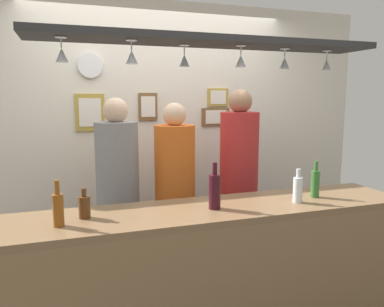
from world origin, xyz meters
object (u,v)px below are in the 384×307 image
bottle_beer_green_import (315,183)px  bottle_beer_amber_tall (58,209)px  person_middle_orange_shirt (175,181)px  person_right_red_shirt (239,168)px  bottle_beer_brown_stubby (84,206)px  bottle_soda_clear (298,189)px  picture_frame_lower_pair (216,117)px  picture_frame_caricature (90,112)px  wall_clock (90,66)px  person_left_grey_shirt (118,182)px  picture_frame_upper_small (218,97)px  picture_frame_crest (148,107)px  bottle_wine_dark_red (215,191)px

bottle_beer_green_import → bottle_beer_amber_tall: same height
person_middle_orange_shirt → person_right_red_shirt: (0.59, 0.00, 0.07)m
bottle_beer_brown_stubby → bottle_soda_clear: size_ratio=0.78×
bottle_beer_green_import → picture_frame_lower_pair: size_ratio=0.87×
picture_frame_caricature → picture_frame_lower_pair: 1.25m
person_right_red_shirt → bottle_soda_clear: (0.02, -0.86, 0.02)m
bottle_beer_amber_tall → wall_clock: size_ratio=1.18×
bottle_beer_brown_stubby → wall_clock: bearing=83.7°
person_middle_orange_shirt → picture_frame_caricature: bearing=135.8°
person_left_grey_shirt → bottle_beer_brown_stubby: size_ratio=9.38×
person_right_red_shirt → wall_clock: wall_clock is taller
picture_frame_upper_small → picture_frame_crest: bearing=180.0°
bottle_beer_brown_stubby → picture_frame_caricature: size_ratio=0.53×
bottle_beer_amber_tall → picture_frame_crest: picture_frame_crest is taller
picture_frame_upper_small → picture_frame_lower_pair: 0.20m
bottle_beer_brown_stubby → picture_frame_lower_pair: (1.38, 1.37, 0.43)m
bottle_wine_dark_red → picture_frame_caricature: (-0.66, 1.44, 0.44)m
picture_frame_lower_pair → wall_clock: bearing=-179.7°
bottle_wine_dark_red → bottle_beer_brown_stubby: bearing=175.0°
bottle_beer_green_import → picture_frame_crest: size_ratio=1.00×
picture_frame_crest → bottle_soda_clear: bearing=-64.5°
bottle_wine_dark_red → picture_frame_crest: bearing=94.7°
bottle_beer_amber_tall → picture_frame_lower_pair: size_ratio=0.87×
bottle_beer_brown_stubby → picture_frame_crest: (0.68, 1.37, 0.54)m
person_middle_orange_shirt → picture_frame_caricature: picture_frame_caricature is taller
bottle_beer_amber_tall → picture_frame_upper_small: size_ratio=1.18×
person_right_red_shirt → person_middle_orange_shirt: bearing=180.0°
bottle_soda_clear → picture_frame_lower_pair: 1.54m
person_middle_orange_shirt → bottle_wine_dark_red: (0.03, -0.82, 0.11)m
person_middle_orange_shirt → picture_frame_caricature: (-0.63, 0.62, 0.56)m
bottle_beer_amber_tall → person_middle_orange_shirt: bearing=43.2°
bottle_beer_green_import → bottle_beer_brown_stubby: bearing=178.7°
wall_clock → bottle_beer_green_import: bearing=-44.5°
picture_frame_upper_small → wall_clock: bearing=-179.7°
bottle_beer_brown_stubby → person_middle_orange_shirt: bearing=44.5°
person_left_grey_shirt → bottle_wine_dark_red: (0.50, -0.82, 0.09)m
picture_frame_crest → bottle_wine_dark_red: bearing=-85.3°
wall_clock → picture_frame_lower_pair: bearing=0.3°
bottle_beer_amber_tall → wall_clock: (0.29, 1.46, 0.88)m
bottle_beer_amber_tall → picture_frame_lower_pair: bearing=44.0°
picture_frame_caricature → wall_clock: bearing=-19.2°
person_right_red_shirt → bottle_soda_clear: size_ratio=7.65×
bottle_beer_amber_tall → bottle_wine_dark_red: (0.94, 0.03, 0.02)m
bottle_wine_dark_red → wall_clock: (-0.64, 1.43, 0.87)m
person_left_grey_shirt → picture_frame_crest: size_ratio=6.50×
bottle_soda_clear → picture_frame_lower_pair: picture_frame_lower_pair is taller
bottle_soda_clear → picture_frame_upper_small: size_ratio=1.05×
picture_frame_lower_pair → person_left_grey_shirt: bearing=-150.5°
picture_frame_caricature → picture_frame_lower_pair: bearing=0.0°
bottle_beer_brown_stubby → picture_frame_caricature: bearing=84.4°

